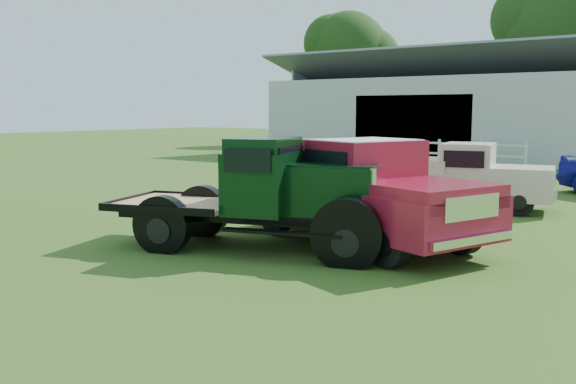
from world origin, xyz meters
The scene contains 8 objects.
ground centered at (0.00, 0.00, 0.00)m, with size 120.00×120.00×0.00m, color #335F15.
shed_left centered at (-7.00, 26.00, 2.80)m, with size 18.80×10.20×5.60m, color #ACACAC, non-canonical shape.
fence_rail centered at (-8.00, 20.00, 0.60)m, with size 14.20×0.16×1.20m, color white, non-canonical shape.
tree_a centered at (-18.00, 33.00, 5.25)m, with size 6.30×6.30×10.50m, color #143309, non-canonical shape.
tree_b centered at (-4.00, 34.00, 5.75)m, with size 6.90×6.90×11.50m, color #143309, non-canonical shape.
vintage_flatbed centered at (-0.13, 0.75, 1.04)m, with size 5.23×2.07×2.07m, color black, non-canonical shape.
red_pickup centered at (1.09, 2.34, 1.02)m, with size 5.60×2.15×2.04m, color maroon, non-canonical shape.
white_pickup centered at (1.01, 7.78, 0.84)m, with size 4.57×1.77×1.68m, color beige, non-canonical shape.
Camera 1 is at (7.29, -8.29, 2.57)m, focal length 40.00 mm.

